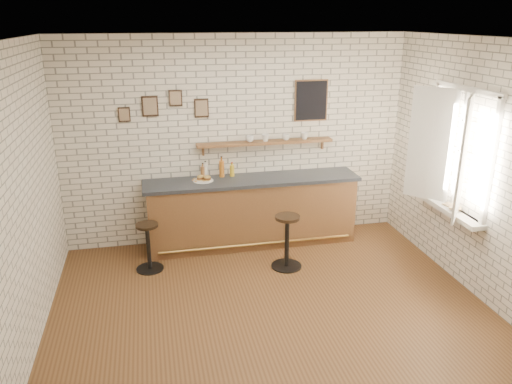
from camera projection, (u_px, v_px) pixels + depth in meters
ground at (269, 304)px, 5.88m from camera, size 5.00×5.00×0.00m
bar_counter at (252, 211)px, 7.31m from camera, size 3.10×0.65×1.01m
sandwich_plate at (203, 181)px, 7.04m from camera, size 0.28×0.28×0.01m
ciabatta_sandwich at (204, 178)px, 7.03m from camera, size 0.22×0.16×0.07m
potato_chips at (202, 180)px, 7.04m from camera, size 0.25×0.19×0.00m
bitters_bottle_brown at (203, 172)px, 7.14m from camera, size 0.07×0.07×0.22m
bitters_bottle_white at (206, 171)px, 7.15m from camera, size 0.07×0.07×0.25m
bitters_bottle_amber at (222, 168)px, 7.19m from camera, size 0.07×0.07×0.30m
condiment_bottle_yellow at (232, 170)px, 7.23m from camera, size 0.07×0.07×0.21m
bar_stool_left at (148, 245)px, 6.58m from camera, size 0.36×0.36×0.66m
bar_stool_right at (287, 240)px, 6.63m from camera, size 0.43×0.43×0.74m
wall_shelf at (265, 143)px, 7.23m from camera, size 2.00×0.18×0.18m
shelf_cup_a at (250, 139)px, 7.16m from camera, size 0.14×0.14×0.09m
shelf_cup_b at (265, 138)px, 7.20m from camera, size 0.14×0.14×0.10m
shelf_cup_c at (286, 137)px, 7.27m from camera, size 0.14×0.14×0.09m
shelf_cup_d at (305, 136)px, 7.32m from camera, size 0.13×0.13×0.10m
back_wall_decor at (252, 103)px, 7.08m from camera, size 2.96×0.02×0.56m
window_sill at (447, 208)px, 6.34m from camera, size 0.20×1.35×0.06m
casement_window at (451, 151)px, 6.09m from camera, size 0.40×1.30×1.56m
book_lower at (448, 207)px, 6.27m from camera, size 0.22×0.25×0.02m
book_upper at (449, 206)px, 6.25m from camera, size 0.24×0.25×0.02m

